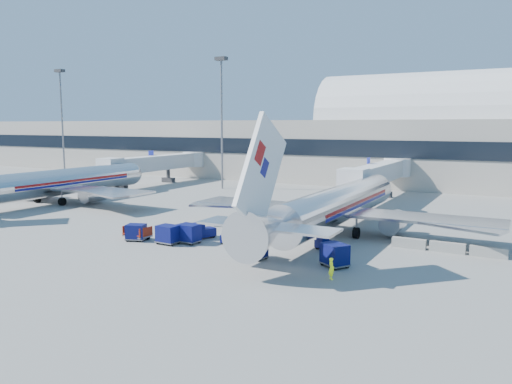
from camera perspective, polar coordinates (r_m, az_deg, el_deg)
The scene contains 21 objects.
ground at distance 52.40m, azimuth -3.12°, elevation -4.57°, with size 260.00×260.00×0.00m, color gray.
terminal at distance 107.48m, azimuth 6.54°, elevation 5.72°, with size 170.00×28.15×21.00m.
airliner_main at distance 51.56m, azimuth 9.03°, elevation -1.54°, with size 32.00×37.26×12.07m.
airliner_mid at distance 76.55m, azimuth -22.04°, elevation 0.98°, with size 32.00×37.26×12.07m.
jetbridge_near at distance 77.11m, azimuth 14.01°, elevation 2.11°, with size 4.40×27.50×6.25m.
jetbridge_mid at distance 96.69m, azimuth -10.85°, elevation 3.28°, with size 4.40×27.50×6.25m.
mast_far_west at distance 114.00m, azimuth -21.35°, elevation 9.01°, with size 2.00×1.20×22.60m.
mast_west at distance 87.33m, azimuth -3.96°, elevation 10.08°, with size 2.00×1.20×22.60m.
barrier_near at distance 47.56m, azimuth 17.07°, elevation -5.61°, with size 3.00×0.55×0.90m, color #9E9E96.
barrier_mid at distance 47.04m, azimuth 21.03°, elevation -5.93°, with size 3.00×0.55×0.90m, color #9E9E96.
barrier_far at distance 46.74m, azimuth 25.06°, elevation -6.23°, with size 3.00×0.55×0.90m, color #9E9E96.
tug_lead at distance 46.95m, azimuth -2.75°, elevation -5.20°, with size 2.25×1.24×1.42m.
tug_right at distance 45.24m, azimuth 7.98°, elevation -5.81°, with size 2.27×1.72×1.33m.
tug_left at distance 49.46m, azimuth -6.21°, elevation -4.47°, with size 2.04×2.74×1.60m.
cart_train_a at distance 47.63m, azimuth -7.67°, elevation -4.67°, with size 2.16×1.70×1.82m.
cart_train_b at distance 47.59m, azimuth -10.03°, elevation -4.76°, with size 2.09×1.64×1.78m.
cart_train_c at distance 49.59m, azimuth -13.54°, elevation -4.46°, with size 2.18×1.91×1.61m.
cart_solo_near at distance 41.81m, azimuth 0.00°, elevation -6.55°, with size 2.01×1.70×1.55m.
cart_solo_far at distance 40.03m, azimuth 9.00°, elevation -7.07°, with size 2.60×2.44×1.83m.
cart_open_red at distance 50.10m, azimuth -13.34°, elevation -4.78°, with size 2.61×1.96×0.66m.
ramp_worker at distance 36.84m, azimuth 8.61°, elevation -8.64°, with size 0.59×0.39×1.62m, color #BFF119.
Camera 1 is at (27.11, -43.44, 11.10)m, focal length 35.00 mm.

